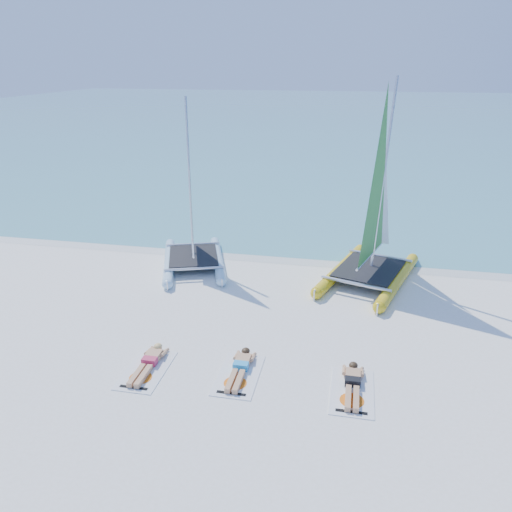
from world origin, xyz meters
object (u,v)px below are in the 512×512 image
(towel_a, at_px, (146,370))
(sunbather_a, at_px, (149,362))
(catamaran_blue, at_px, (191,217))
(towel_b, at_px, (239,375))
(catamaran_yellow, at_px, (378,216))
(sunbather_c, at_px, (353,383))
(towel_c, at_px, (352,392))
(sunbather_b, at_px, (240,367))

(towel_a, distance_m, sunbather_a, 0.22)
(towel_a, height_order, sunbather_a, sunbather_a)
(catamaran_blue, bearing_deg, towel_a, -100.82)
(sunbather_a, xyz_separation_m, towel_b, (2.32, 0.06, -0.11))
(catamaran_blue, height_order, catamaran_yellow, catamaran_yellow)
(catamaran_blue, distance_m, sunbather_c, 9.15)
(towel_c, bearing_deg, sunbather_a, 179.38)
(towel_a, bearing_deg, catamaran_yellow, 52.13)
(catamaran_blue, bearing_deg, sunbather_c, -66.48)
(catamaran_yellow, height_order, towel_c, catamaran_yellow)
(catamaran_yellow, bearing_deg, sunbather_b, -98.69)
(sunbather_b, relative_size, towel_c, 0.93)
(sunbather_b, bearing_deg, catamaran_blue, 117.23)
(sunbather_c, bearing_deg, catamaran_yellow, 85.39)
(towel_c, bearing_deg, sunbather_c, 90.00)
(catamaran_yellow, height_order, sunbather_c, catamaran_yellow)
(sunbather_c, bearing_deg, towel_b, -178.30)
(sunbather_b, bearing_deg, sunbather_a, -173.89)
(catamaran_yellow, bearing_deg, towel_a, -110.58)
(sunbather_a, height_order, sunbather_b, same)
(towel_b, bearing_deg, sunbather_a, -178.62)
(towel_b, distance_m, sunbather_b, 0.22)
(towel_b, height_order, sunbather_b, sunbather_b)
(towel_c, bearing_deg, catamaran_yellow, 85.52)
(sunbather_a, bearing_deg, towel_a, -90.00)
(sunbather_a, height_order, towel_b, sunbather_a)
(catamaran_yellow, bearing_deg, sunbather_c, -77.32)
(towel_a, bearing_deg, sunbather_a, 90.00)
(catamaran_yellow, relative_size, sunbather_a, 4.06)
(towel_b, bearing_deg, towel_a, -173.89)
(catamaran_blue, relative_size, sunbather_a, 3.62)
(sunbather_b, xyz_separation_m, sunbather_c, (2.76, -0.11, 0.00))
(towel_c, bearing_deg, towel_a, -178.45)
(catamaran_blue, xyz_separation_m, towel_b, (3.34, -6.68, -1.86))
(towel_a, xyz_separation_m, towel_b, (2.32, 0.25, 0.00))
(catamaran_yellow, relative_size, towel_a, 3.79)
(sunbather_a, relative_size, sunbather_b, 1.00)
(sunbather_a, bearing_deg, sunbather_b, 6.11)
(catamaran_blue, height_order, towel_a, catamaran_blue)
(towel_a, relative_size, sunbather_c, 1.07)
(catamaran_blue, distance_m, catamaran_yellow, 6.67)
(sunbather_a, distance_m, towel_b, 2.32)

